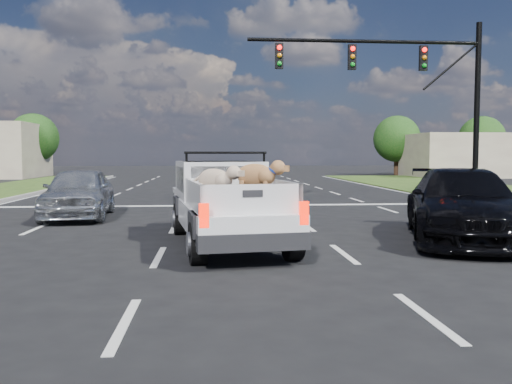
{
  "coord_description": "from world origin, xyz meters",
  "views": [
    {
      "loc": [
        -0.76,
        -10.06,
        1.91
      ],
      "look_at": [
        0.23,
        2.0,
        1.06
      ],
      "focal_mm": 38.0,
      "sensor_mm": 36.0,
      "label": 1
    }
  ],
  "objects_px": {
    "pickup_truck": "(226,201)",
    "silver_sedan": "(79,192)",
    "traffic_signal": "(418,81)",
    "black_coupe": "(462,204)"
  },
  "relations": [
    {
      "from": "black_coupe",
      "to": "pickup_truck",
      "type": "bearing_deg",
      "value": -161.61
    },
    {
      "from": "traffic_signal",
      "to": "black_coupe",
      "type": "distance_m",
      "value": 10.11
    },
    {
      "from": "pickup_truck",
      "to": "black_coupe",
      "type": "xyz_separation_m",
      "value": [
        5.24,
        0.06,
        -0.12
      ]
    },
    {
      "from": "traffic_signal",
      "to": "silver_sedan",
      "type": "relative_size",
      "value": 2.02
    },
    {
      "from": "silver_sedan",
      "to": "black_coupe",
      "type": "bearing_deg",
      "value": -32.35
    },
    {
      "from": "traffic_signal",
      "to": "silver_sedan",
      "type": "xyz_separation_m",
      "value": [
        -11.95,
        -3.94,
        -3.96
      ]
    },
    {
      "from": "silver_sedan",
      "to": "traffic_signal",
      "type": "bearing_deg",
      "value": 13.85
    },
    {
      "from": "pickup_truck",
      "to": "silver_sedan",
      "type": "relative_size",
      "value": 1.21
    },
    {
      "from": "pickup_truck",
      "to": "black_coupe",
      "type": "bearing_deg",
      "value": -7.37
    },
    {
      "from": "traffic_signal",
      "to": "pickup_truck",
      "type": "xyz_separation_m",
      "value": [
        -7.65,
        -9.06,
        -3.81
      ]
    }
  ]
}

